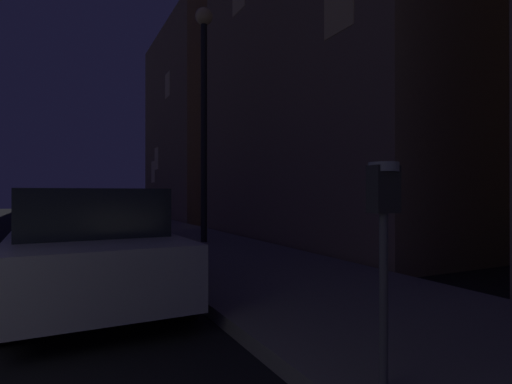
% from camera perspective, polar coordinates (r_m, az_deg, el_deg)
% --- Properties ---
extents(parking_meter, '(0.19, 0.19, 1.42)m').
position_cam_1_polar(parking_meter, '(2.68, 17.55, -3.42)').
color(parking_meter, '#59595B').
rests_on(parking_meter, sidewalk).
extents(car_silver, '(2.08, 4.20, 1.43)m').
position_cam_1_polar(car_silver, '(5.69, -22.64, -6.86)').
color(car_silver, '#B7B7BF').
rests_on(car_silver, ground).
extents(car_black, '(1.98, 4.56, 1.43)m').
position_cam_1_polar(car_black, '(12.00, -24.46, -3.38)').
color(car_black, black).
rests_on(car_black, ground).
extents(street_lamp, '(0.44, 0.44, 5.91)m').
position_cam_1_polar(street_lamp, '(10.60, -7.35, 14.29)').
color(street_lamp, black).
rests_on(street_lamp, sidewalk).
extents(building_mid, '(6.87, 9.00, 12.86)m').
position_cam_1_polar(building_mid, '(13.38, 15.46, 22.03)').
color(building_mid, '#8C7259').
rests_on(building_mid, ground).
extents(building_far, '(6.93, 8.99, 9.93)m').
position_cam_1_polar(building_far, '(22.64, -4.43, 8.96)').
color(building_far, '#8C7259').
rests_on(building_far, ground).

